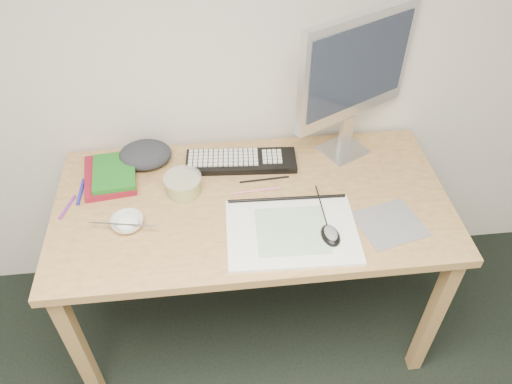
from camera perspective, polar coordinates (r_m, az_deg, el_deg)
desk at (r=1.83m, az=-0.40°, el=-2.83°), size 1.40×0.70×0.75m
mousepad at (r=1.75m, az=15.05°, el=-3.52°), size 0.25×0.23×0.00m
sketchpad at (r=1.67m, az=4.12°, el=-4.56°), size 0.44×0.32×0.01m
keyboard at (r=1.91m, az=-1.72°, el=3.53°), size 0.43×0.16×0.02m
monitor at (r=1.82m, az=11.30°, el=13.35°), size 0.44×0.25×0.56m
mouse at (r=1.64m, az=8.55°, el=-4.70°), size 0.07×0.10×0.03m
rice_bowl at (r=1.73m, az=-14.48°, el=-3.44°), size 0.14×0.14×0.03m
chopsticks at (r=1.70m, az=-14.91°, el=-3.60°), size 0.22×0.06×0.02m
fruit_tub at (r=1.80m, az=-8.33°, el=0.87°), size 0.16×0.16×0.07m
book_red at (r=1.93m, az=-16.35°, el=1.84°), size 0.21×0.26×0.02m
book_green at (r=1.91m, az=-15.90°, el=2.23°), size 0.17×0.22×0.02m
cloth_lump at (r=1.96m, az=-12.54°, el=4.18°), size 0.18×0.16×0.07m
pencil_pink at (r=1.80m, az=0.09°, el=0.16°), size 0.18×0.02×0.01m
pencil_tan at (r=1.78m, az=1.35°, el=-0.46°), size 0.13×0.10×0.01m
pencil_black at (r=1.85m, az=0.97°, el=1.45°), size 0.19×0.02×0.01m
marker_blue at (r=1.90m, az=-19.39°, el=0.04°), size 0.01×0.13×0.01m
marker_orange at (r=1.89m, az=-15.41°, el=0.76°), size 0.04×0.12×0.01m
marker_purple at (r=1.86m, az=-20.76°, el=-1.60°), size 0.05×0.11×0.01m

